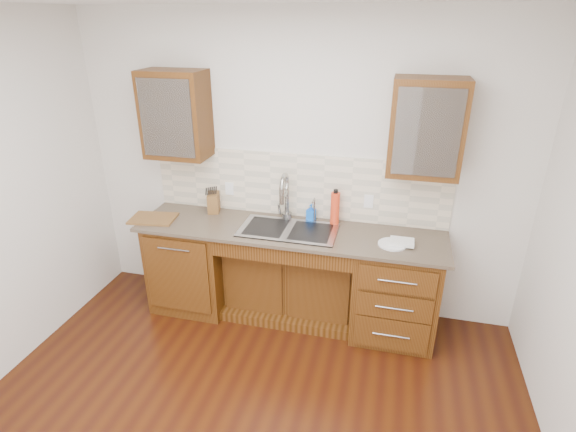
% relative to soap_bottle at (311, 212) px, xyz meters
% --- Properties ---
extents(wall_back, '(4.00, 0.10, 2.70)m').
position_rel_soap_bottle_xyz_m(wall_back, '(-0.15, 0.14, 0.36)').
color(wall_back, silver).
rests_on(wall_back, ground).
extents(base_cabinet_left, '(0.70, 0.62, 0.88)m').
position_rel_soap_bottle_xyz_m(base_cabinet_left, '(-1.10, -0.22, -0.55)').
color(base_cabinet_left, '#593014').
rests_on(base_cabinet_left, ground).
extents(base_cabinet_center, '(1.20, 0.44, 0.70)m').
position_rel_soap_bottle_xyz_m(base_cabinet_center, '(-0.15, -0.13, -0.64)').
color(base_cabinet_center, '#593014').
rests_on(base_cabinet_center, ground).
extents(base_cabinet_right, '(0.70, 0.62, 0.88)m').
position_rel_soap_bottle_xyz_m(base_cabinet_right, '(0.80, -0.22, -0.55)').
color(base_cabinet_right, '#593014').
rests_on(base_cabinet_right, ground).
extents(countertop, '(2.70, 0.65, 0.03)m').
position_rel_soap_bottle_xyz_m(countertop, '(-0.15, -0.24, -0.09)').
color(countertop, '#84705B').
rests_on(countertop, base_cabinet_left).
extents(backsplash, '(2.70, 0.02, 0.59)m').
position_rel_soap_bottle_xyz_m(backsplash, '(-0.15, 0.08, 0.22)').
color(backsplash, beige).
rests_on(backsplash, wall_back).
extents(sink, '(0.84, 0.46, 0.19)m').
position_rel_soap_bottle_xyz_m(sink, '(-0.15, -0.25, -0.16)').
color(sink, '#9E9EA5').
rests_on(sink, countertop).
extents(faucet, '(0.04, 0.04, 0.40)m').
position_rel_soap_bottle_xyz_m(faucet, '(-0.22, -0.02, 0.12)').
color(faucet, '#999993').
rests_on(faucet, countertop).
extents(filter_tap, '(0.02, 0.02, 0.24)m').
position_rel_soap_bottle_xyz_m(filter_tap, '(0.03, -0.01, 0.04)').
color(filter_tap, '#999993').
rests_on(filter_tap, countertop).
extents(upper_cabinet_left, '(0.55, 0.34, 0.75)m').
position_rel_soap_bottle_xyz_m(upper_cabinet_left, '(-1.20, -0.08, 0.84)').
color(upper_cabinet_left, '#593014').
rests_on(upper_cabinet_left, wall_back).
extents(upper_cabinet_right, '(0.55, 0.34, 0.75)m').
position_rel_soap_bottle_xyz_m(upper_cabinet_right, '(0.90, -0.08, 0.84)').
color(upper_cabinet_right, '#593014').
rests_on(upper_cabinet_right, wall_back).
extents(outlet_left, '(0.08, 0.01, 0.12)m').
position_rel_soap_bottle_xyz_m(outlet_left, '(-0.80, 0.06, 0.13)').
color(outlet_left, white).
rests_on(outlet_left, backsplash).
extents(outlet_right, '(0.08, 0.01, 0.12)m').
position_rel_soap_bottle_xyz_m(outlet_right, '(0.50, 0.06, 0.13)').
color(outlet_right, white).
rests_on(outlet_right, backsplash).
extents(soap_bottle, '(0.08, 0.09, 0.16)m').
position_rel_soap_bottle_xyz_m(soap_bottle, '(0.00, 0.00, 0.00)').
color(soap_bottle, blue).
rests_on(soap_bottle, countertop).
extents(water_bottle, '(0.10, 0.10, 0.30)m').
position_rel_soap_bottle_xyz_m(water_bottle, '(0.22, -0.03, 0.07)').
color(water_bottle, red).
rests_on(water_bottle, countertop).
extents(plate, '(0.27, 0.27, 0.01)m').
position_rel_soap_bottle_xyz_m(plate, '(0.74, -0.31, -0.07)').
color(plate, white).
rests_on(plate, countertop).
extents(dish_towel, '(0.19, 0.14, 0.03)m').
position_rel_soap_bottle_xyz_m(dish_towel, '(0.81, -0.30, -0.05)').
color(dish_towel, white).
rests_on(dish_towel, plate).
extents(knife_block, '(0.14, 0.18, 0.18)m').
position_rel_soap_bottle_xyz_m(knife_block, '(-0.93, -0.02, 0.01)').
color(knife_block, '#A88747').
rests_on(knife_block, countertop).
extents(cutting_board, '(0.43, 0.33, 0.02)m').
position_rel_soap_bottle_xyz_m(cutting_board, '(-1.40, -0.33, -0.07)').
color(cutting_board, brown).
rests_on(cutting_board, countertop).
extents(cup_left_a, '(0.17, 0.17, 0.10)m').
position_rel_soap_bottle_xyz_m(cup_left_a, '(-1.30, -0.08, 0.79)').
color(cup_left_a, white).
rests_on(cup_left_a, upper_cabinet_left).
extents(cup_left_b, '(0.13, 0.13, 0.10)m').
position_rel_soap_bottle_xyz_m(cup_left_b, '(-1.12, -0.08, 0.79)').
color(cup_left_b, silver).
rests_on(cup_left_b, upper_cabinet_left).
extents(cup_right_a, '(0.15, 0.15, 0.09)m').
position_rel_soap_bottle_xyz_m(cup_right_a, '(0.83, -0.08, 0.78)').
color(cup_right_a, white).
rests_on(cup_right_a, upper_cabinet_right).
extents(cup_right_b, '(0.12, 0.12, 0.10)m').
position_rel_soap_bottle_xyz_m(cup_right_b, '(0.94, -0.08, 0.79)').
color(cup_right_b, white).
rests_on(cup_right_b, upper_cabinet_right).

